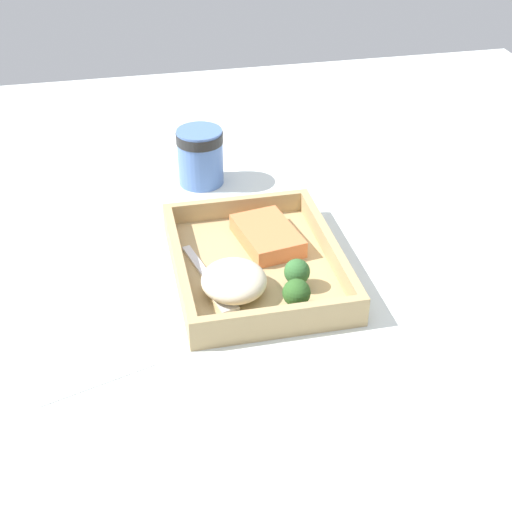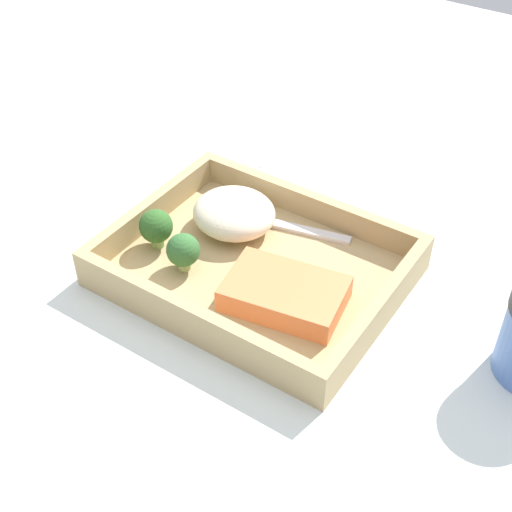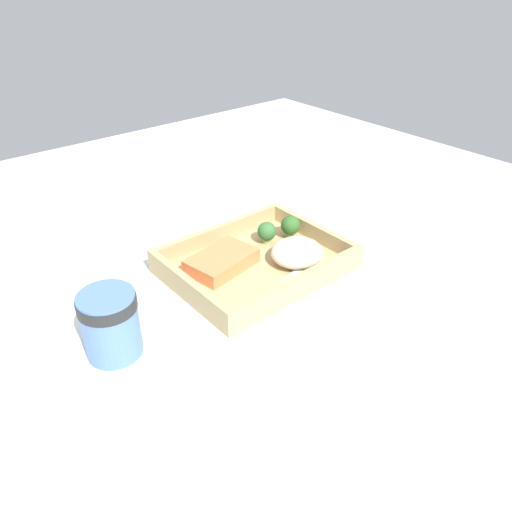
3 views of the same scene
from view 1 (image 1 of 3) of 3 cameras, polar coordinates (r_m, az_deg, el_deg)
name	(u,v)px [view 1 (image 1 of 3)]	position (r cm, az deg, el deg)	size (l,w,h in cm)	color
ground_plane	(256,278)	(96.96, 0.00, -1.81)	(160.00, 160.00, 2.00)	silver
takeout_tray	(256,269)	(96.03, 0.00, -1.04)	(27.98, 21.79, 1.20)	tan
tray_rim	(256,256)	(94.85, 0.00, -0.01)	(27.98, 21.79, 2.95)	tan
salmon_fillet	(267,236)	(99.61, 0.91, 1.64)	(11.03, 7.17, 2.42)	#E67A46
mashed_potatoes	(234,281)	(89.56, -1.77, -1.98)	(8.84, 8.33, 3.89)	beige
broccoli_floret_1	(296,293)	(86.70, 3.25, -3.01)	(3.47, 3.47, 4.28)	#769753
broccoli_floret_2	(297,272)	(90.55, 3.30, -1.31)	(3.35, 3.35, 4.05)	#88A063
fork	(211,282)	(92.46, -3.66, -2.06)	(15.76, 5.20, 0.44)	silver
paper_cup	(200,154)	(116.34, -4.49, 8.15)	(7.54, 7.54, 9.26)	#4F73B8
receipt_slip	(86,360)	(84.93, -13.45, -8.09)	(9.29, 13.20, 0.24)	white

